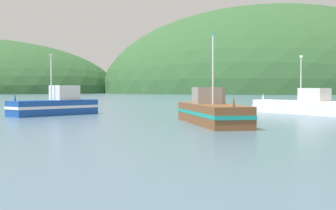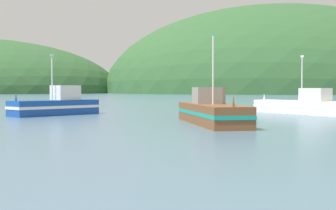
{
  "view_description": "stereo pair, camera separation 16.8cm",
  "coord_description": "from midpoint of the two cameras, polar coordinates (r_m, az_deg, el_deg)",
  "views": [
    {
      "loc": [
        5.41,
        -3.35,
        2.53
      ],
      "look_at": [
        4.07,
        27.16,
        1.4
      ],
      "focal_mm": 49.33,
      "sensor_mm": 36.0,
      "label": 1
    },
    {
      "loc": [
        5.58,
        -3.34,
        2.53
      ],
      "look_at": [
        4.07,
        27.16,
        1.4
      ],
      "focal_mm": 49.33,
      "sensor_mm": 36.0,
      "label": 2
    }
  ],
  "objects": [
    {
      "name": "fishing_boat_brown",
      "position": [
        32.6,
        5.5,
        -0.88
      ],
      "size": [
        4.9,
        11.3,
        6.35
      ],
      "rotation": [
        0.0,
        0.0,
        4.93
      ],
      "color": "brown",
      "rests_on": "ground"
    },
    {
      "name": "fishing_boat_blue",
      "position": [
        44.27,
        -13.53,
        -0.03
      ],
      "size": [
        7.4,
        8.1,
        5.66
      ],
      "rotation": [
        0.0,
        0.0,
        4.01
      ],
      "color": "#19479E",
      "rests_on": "ground"
    },
    {
      "name": "hill_mid_right",
      "position": [
        243.0,
        13.22,
        1.47
      ],
      "size": [
        176.45,
        141.16,
        88.07
      ],
      "primitive_type": "ellipsoid",
      "color": "#2D562D",
      "rests_on": "ground"
    },
    {
      "name": "fishing_boat_white",
      "position": [
        46.35,
        16.5,
        -0.08
      ],
      "size": [
        8.31,
        10.2,
        5.68
      ],
      "rotation": [
        0.0,
        0.0,
        2.21
      ],
      "color": "white",
      "rests_on": "ground"
    }
  ]
}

